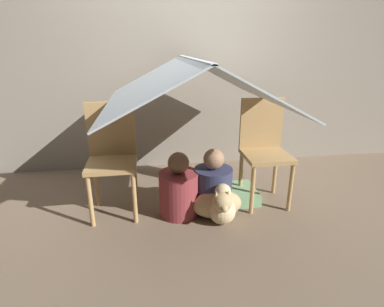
# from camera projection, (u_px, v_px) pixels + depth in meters

# --- Properties ---
(ground_plane) EXTENTS (8.80, 8.80, 0.00)m
(ground_plane) POSITION_uv_depth(u_px,v_px,m) (193.00, 211.00, 2.59)
(ground_plane) COLOR #7A6651
(wall_back) EXTENTS (7.00, 0.05, 2.50)m
(wall_back) POSITION_uv_depth(u_px,v_px,m) (177.00, 55.00, 3.23)
(wall_back) COLOR gray
(wall_back) RESTS_ON ground_plane
(chair_left) EXTENTS (0.40, 0.40, 0.92)m
(chair_left) POSITION_uv_depth(u_px,v_px,m) (112.00, 154.00, 2.45)
(chair_left) COLOR tan
(chair_left) RESTS_ON ground_plane
(chair_right) EXTENTS (0.39, 0.39, 0.92)m
(chair_right) POSITION_uv_depth(u_px,v_px,m) (264.00, 147.00, 2.63)
(chair_right) COLOR tan
(chair_right) RESTS_ON ground_plane
(sheet_canopy) EXTENTS (1.31, 1.56, 0.35)m
(sheet_canopy) POSITION_uv_depth(u_px,v_px,m) (192.00, 81.00, 2.28)
(sheet_canopy) COLOR silver
(person_front) EXTENTS (0.33, 0.33, 0.55)m
(person_front) POSITION_uv_depth(u_px,v_px,m) (179.00, 190.00, 2.48)
(person_front) COLOR maroon
(person_front) RESTS_ON ground_plane
(person_second) EXTENTS (0.32, 0.32, 0.56)m
(person_second) POSITION_uv_depth(u_px,v_px,m) (213.00, 186.00, 2.54)
(person_second) COLOR #2D3351
(person_second) RESTS_ON ground_plane
(dog) EXTENTS (0.41, 0.36, 0.32)m
(dog) POSITION_uv_depth(u_px,v_px,m) (218.00, 204.00, 2.42)
(dog) COLOR tan
(dog) RESTS_ON ground_plane
(floor_cushion) EXTENTS (0.47, 0.38, 0.10)m
(floor_cushion) POSITION_uv_depth(u_px,v_px,m) (230.00, 194.00, 2.77)
(floor_cushion) COLOR #7FB27F
(floor_cushion) RESTS_ON ground_plane
(plush_toy) EXTENTS (0.22, 0.22, 0.34)m
(plush_toy) POSITION_uv_depth(u_px,v_px,m) (222.00, 207.00, 2.37)
(plush_toy) COLOR beige
(plush_toy) RESTS_ON ground_plane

